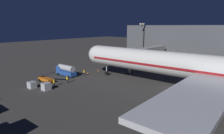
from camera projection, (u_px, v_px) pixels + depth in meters
The scene contains 13 objects.
ground_plane at pixel (172, 89), 43.81m from camera, with size 320.00×320.00×0.00m, color #383533.
airliner_at_gate at pixel (220, 71), 36.96m from camera, with size 53.77×70.10×18.47m.
jet_bridge at pixel (143, 52), 61.42m from camera, with size 23.32×3.40×7.23m.
apron_floodlight_mast at pixel (142, 39), 75.87m from camera, with size 2.90×0.50×14.97m.
belt_loader at pixel (46, 79), 49.04m from camera, with size 1.96×7.96×3.26m.
fuel_tanker at pixel (66, 70), 55.11m from camera, with size 2.46×6.78×3.15m.
baggage_container_near_belt at pixel (32, 85), 44.32m from camera, with size 1.56×1.71×1.46m, color #B7BABF.
baggage_container_mid_row at pixel (46, 86), 42.86m from camera, with size 1.67×1.57×1.62m, color #B7BABF.
ground_crew_near_nose_gear at pixel (54, 83), 45.31m from camera, with size 0.40×0.40×1.77m.
ground_crew_by_belt_loader at pixel (67, 79), 47.97m from camera, with size 0.40×0.40×1.83m.
ground_crew_under_port_wing at pixel (84, 72), 55.13m from camera, with size 0.40×0.40×1.78m.
traffic_cone_nose_port at pixel (98, 70), 61.06m from camera, with size 0.36×0.36×0.55m, color orange.
traffic_cone_nose_starboard at pixel (88, 73), 57.75m from camera, with size 0.36×0.36×0.55m, color orange.
Camera 1 is at (40.86, 16.24, 13.91)m, focal length 31.14 mm.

